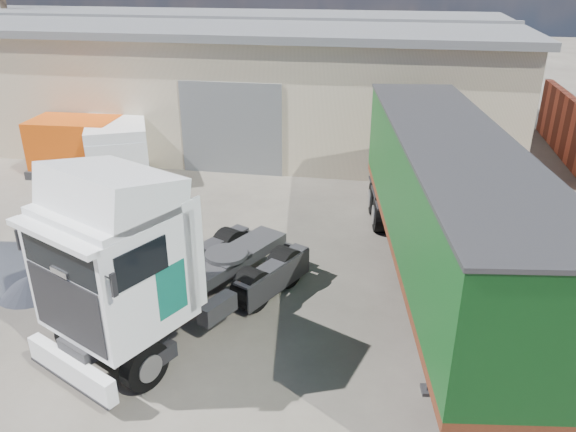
% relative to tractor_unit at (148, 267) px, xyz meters
% --- Properties ---
extents(ground, '(120.00, 120.00, 0.00)m').
position_rel_tractor_unit_xyz_m(ground, '(0.80, 0.79, -1.81)').
color(ground, '#282620').
rests_on(ground, ground).
extents(warehouse, '(30.60, 12.60, 5.42)m').
position_rel_tractor_unit_xyz_m(warehouse, '(-5.20, 16.79, 0.85)').
color(warehouse, '#C3B296').
rests_on(warehouse, ground).
extents(tractor_unit, '(4.93, 6.73, 4.31)m').
position_rel_tractor_unit_xyz_m(tractor_unit, '(0.00, 0.00, 0.00)').
color(tractor_unit, black).
rests_on(tractor_unit, ground).
extents(box_trailer, '(4.28, 12.42, 4.05)m').
position_rel_tractor_unit_xyz_m(box_trailer, '(6.27, 3.38, 0.65)').
color(box_trailer, '#2D2D30').
rests_on(box_trailer, ground).
extents(panel_van, '(4.17, 5.70, 2.16)m').
position_rel_tractor_unit_xyz_m(panel_van, '(-5.76, 10.39, -0.70)').
color(panel_van, black).
rests_on(panel_van, ground).
extents(orange_skip, '(3.59, 2.34, 2.18)m').
position_rel_tractor_unit_xyz_m(orange_skip, '(-7.20, 9.71, -0.87)').
color(orange_skip, '#2D2D30').
rests_on(orange_skip, ground).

